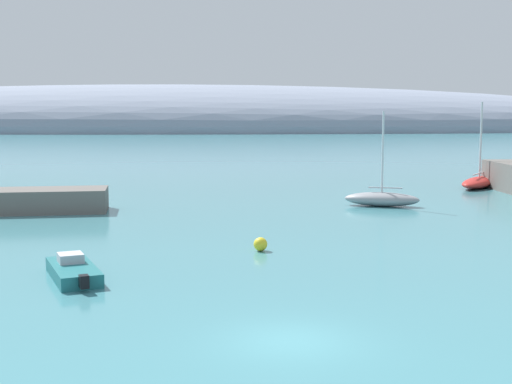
{
  "coord_description": "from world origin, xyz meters",
  "views": [
    {
      "loc": [
        -1.93,
        -21.66,
        7.3
      ],
      "look_at": [
        -0.26,
        21.82,
        2.2
      ],
      "focal_mm": 49.57,
      "sensor_mm": 36.0,
      "label": 1
    }
  ],
  "objects_px": {
    "mooring_buoy_yellow": "(260,244)",
    "sailboat_red_near_shore": "(479,182)",
    "sailboat_grey_mid_mooring": "(382,199)",
    "motorboat_teal_foreground": "(73,271)"
  },
  "relations": [
    {
      "from": "sailboat_red_near_shore",
      "to": "mooring_buoy_yellow",
      "type": "relative_size",
      "value": 11.14
    },
    {
      "from": "motorboat_teal_foreground",
      "to": "mooring_buoy_yellow",
      "type": "bearing_deg",
      "value": -77.52
    },
    {
      "from": "sailboat_grey_mid_mooring",
      "to": "motorboat_teal_foreground",
      "type": "xyz_separation_m",
      "value": [
        -18.33,
        -22.37,
        -0.24
      ]
    },
    {
      "from": "sailboat_red_near_shore",
      "to": "sailboat_grey_mid_mooring",
      "type": "xyz_separation_m",
      "value": [
        -11.96,
        -12.5,
        0.03
      ]
    },
    {
      "from": "sailboat_grey_mid_mooring",
      "to": "mooring_buoy_yellow",
      "type": "bearing_deg",
      "value": 76.25
    },
    {
      "from": "sailboat_red_near_shore",
      "to": "sailboat_grey_mid_mooring",
      "type": "distance_m",
      "value": 17.3
    },
    {
      "from": "sailboat_red_near_shore",
      "to": "motorboat_teal_foreground",
      "type": "xyz_separation_m",
      "value": [
        -30.29,
        -34.87,
        -0.21
      ]
    },
    {
      "from": "sailboat_red_near_shore",
      "to": "mooring_buoy_yellow",
      "type": "distance_m",
      "value": 36.49
    },
    {
      "from": "motorboat_teal_foreground",
      "to": "mooring_buoy_yellow",
      "type": "height_order",
      "value": "motorboat_teal_foreground"
    },
    {
      "from": "mooring_buoy_yellow",
      "to": "sailboat_red_near_shore",
      "type": "bearing_deg",
      "value": 53.1
    }
  ]
}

